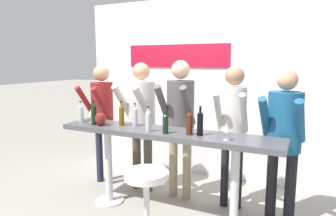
{
  "coord_description": "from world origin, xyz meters",
  "views": [
    {
      "loc": [
        1.46,
        -2.98,
        1.81
      ],
      "look_at": [
        0.0,
        0.07,
        1.28
      ],
      "focal_mm": 32.0,
      "sensor_mm": 36.0,
      "label": 1
    }
  ],
  "objects": [
    {
      "name": "person_far_left",
      "position": [
        -1.26,
        0.48,
        1.1
      ],
      "size": [
        0.4,
        0.54,
        1.75
      ],
      "rotation": [
        0.0,
        0.0,
        -0.07
      ],
      "color": "#23283D",
      "rests_on": "ground_plane"
    },
    {
      "name": "wine_bottle_7",
      "position": [
        -0.44,
        0.07,
        1.16
      ],
      "size": [
        0.07,
        0.07,
        0.28
      ],
      "color": "#B7BCC1",
      "rests_on": "tasting_table"
    },
    {
      "name": "person_center_left",
      "position": [
        -0.04,
        0.52,
        1.14
      ],
      "size": [
        0.43,
        0.55,
        1.82
      ],
      "rotation": [
        0.0,
        0.0,
        0.01
      ],
      "color": "gray",
      "rests_on": "ground_plane"
    },
    {
      "name": "wine_bottle_6",
      "position": [
        -0.61,
        0.02,
        1.17
      ],
      "size": [
        0.06,
        0.06,
        0.3
      ],
      "color": "brown",
      "rests_on": "tasting_table"
    },
    {
      "name": "person_center_right",
      "position": [
        1.23,
        0.45,
        1.07
      ],
      "size": [
        0.48,
        0.58,
        1.72
      ],
      "rotation": [
        0.0,
        0.0,
        -0.1
      ],
      "color": "black",
      "rests_on": "ground_plane"
    },
    {
      "name": "wine_bottle_4",
      "position": [
        0.43,
        -0.04,
        1.17
      ],
      "size": [
        0.06,
        0.06,
        0.32
      ],
      "color": "black",
      "rests_on": "tasting_table"
    },
    {
      "name": "wine_bottle_2",
      "position": [
        -0.95,
        -0.08,
        1.17
      ],
      "size": [
        0.07,
        0.07,
        0.31
      ],
      "color": "black",
      "rests_on": "tasting_table"
    },
    {
      "name": "wine_bottle_5",
      "position": [
        0.06,
        -0.12,
        1.15
      ],
      "size": [
        0.06,
        0.06,
        0.26
      ],
      "color": "black",
      "rests_on": "tasting_table"
    },
    {
      "name": "decorative_vase",
      "position": [
        -0.83,
        -0.1,
        1.12
      ],
      "size": [
        0.13,
        0.13,
        0.22
      ],
      "color": "maroon",
      "rests_on": "tasting_table"
    },
    {
      "name": "ground_plane",
      "position": [
        0.0,
        0.0,
        0.0
      ],
      "size": [
        40.0,
        40.0,
        0.0
      ],
      "primitive_type": "plane",
      "color": "gray"
    },
    {
      "name": "wine_bottle_3",
      "position": [
        -1.2,
        -0.03,
        1.15
      ],
      "size": [
        0.07,
        0.07,
        0.27
      ],
      "color": "#B7BCC1",
      "rests_on": "tasting_table"
    },
    {
      "name": "wine_bottle_1",
      "position": [
        0.32,
        -0.06,
        1.16
      ],
      "size": [
        0.07,
        0.07,
        0.29
      ],
      "color": "#4C1E0F",
      "rests_on": "tasting_table"
    },
    {
      "name": "bar_stool",
      "position": [
        0.11,
        -0.63,
        0.52
      ],
      "size": [
        0.44,
        0.44,
        0.78
      ],
      "color": "silver",
      "rests_on": "ground_plane"
    },
    {
      "name": "wine_glass_1",
      "position": [
        -1.06,
        -0.0,
        1.15
      ],
      "size": [
        0.07,
        0.07,
        0.18
      ],
      "color": "silver",
      "rests_on": "tasting_table"
    },
    {
      "name": "wine_bottle_0",
      "position": [
        -0.15,
        -0.12,
        1.16
      ],
      "size": [
        0.06,
        0.06,
        0.29
      ],
      "color": "#B7BCC1",
      "rests_on": "tasting_table"
    },
    {
      "name": "wine_glass_0",
      "position": [
        0.73,
        -0.11,
        1.15
      ],
      "size": [
        0.07,
        0.07,
        0.18
      ],
      "color": "silver",
      "rests_on": "tasting_table"
    },
    {
      "name": "tasting_table",
      "position": [
        -0.0,
        0.0,
        0.86
      ],
      "size": [
        2.61,
        0.49,
        1.03
      ],
      "color": "#4C4C51",
      "rests_on": "ground_plane"
    },
    {
      "name": "person_center",
      "position": [
        0.64,
        0.53,
        1.11
      ],
      "size": [
        0.38,
        0.52,
        1.75
      ],
      "rotation": [
        0.0,
        0.0,
        0.05
      ],
      "color": "black",
      "rests_on": "ground_plane"
    },
    {
      "name": "person_left",
      "position": [
        -0.62,
        0.51,
        1.11
      ],
      "size": [
        0.51,
        0.62,
        1.79
      ],
      "rotation": [
        0.0,
        0.0,
        -0.17
      ],
      "color": "#473D33",
      "rests_on": "ground_plane"
    },
    {
      "name": "back_wall",
      "position": [
        -0.01,
        1.49,
        1.4
      ],
      "size": [
        4.21,
        0.12,
        2.78
      ],
      "color": "white",
      "rests_on": "ground_plane"
    }
  ]
}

